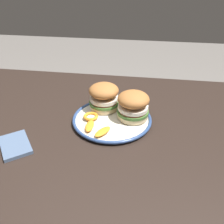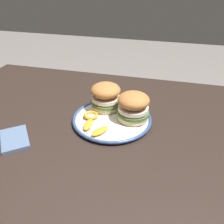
{
  "view_description": "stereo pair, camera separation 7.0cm",
  "coord_description": "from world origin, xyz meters",
  "px_view_note": "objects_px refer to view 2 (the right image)",
  "views": [
    {
      "loc": [
        -0.13,
        0.66,
        1.24
      ],
      "look_at": [
        -0.02,
        -0.05,
        0.79
      ],
      "focal_mm": 37.56,
      "sensor_mm": 36.0,
      "label": 1
    },
    {
      "loc": [
        -0.19,
        0.64,
        1.24
      ],
      "look_at": [
        -0.02,
        -0.05,
        0.79
      ],
      "focal_mm": 37.56,
      "sensor_mm": 36.0,
      "label": 2
    }
  ],
  "objects_px": {
    "dinner_plate": "(112,119)",
    "sandwich_half_left": "(106,96)",
    "sandwich_half_right": "(133,106)",
    "dining_table": "(104,148)"
  },
  "relations": [
    {
      "from": "sandwich_half_right",
      "to": "dining_table",
      "type": "bearing_deg",
      "value": 36.28
    },
    {
      "from": "sandwich_half_left",
      "to": "sandwich_half_right",
      "type": "distance_m",
      "value": 0.13
    },
    {
      "from": "dinner_plate",
      "to": "sandwich_half_right",
      "type": "height_order",
      "value": "sandwich_half_right"
    },
    {
      "from": "dining_table",
      "to": "dinner_plate",
      "type": "bearing_deg",
      "value": -107.53
    },
    {
      "from": "sandwich_half_left",
      "to": "sandwich_half_right",
      "type": "relative_size",
      "value": 0.94
    },
    {
      "from": "sandwich_half_left",
      "to": "sandwich_half_right",
      "type": "xyz_separation_m",
      "value": [
        -0.12,
        0.05,
        0.0
      ]
    },
    {
      "from": "dinner_plate",
      "to": "sandwich_half_left",
      "type": "height_order",
      "value": "sandwich_half_left"
    },
    {
      "from": "sandwich_half_left",
      "to": "dining_table",
      "type": "bearing_deg",
      "value": 101.67
    },
    {
      "from": "dining_table",
      "to": "sandwich_half_left",
      "type": "xyz_separation_m",
      "value": [
        0.02,
        -0.12,
        0.16
      ]
    },
    {
      "from": "dinner_plate",
      "to": "sandwich_half_left",
      "type": "relative_size",
      "value": 1.96
    }
  ]
}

